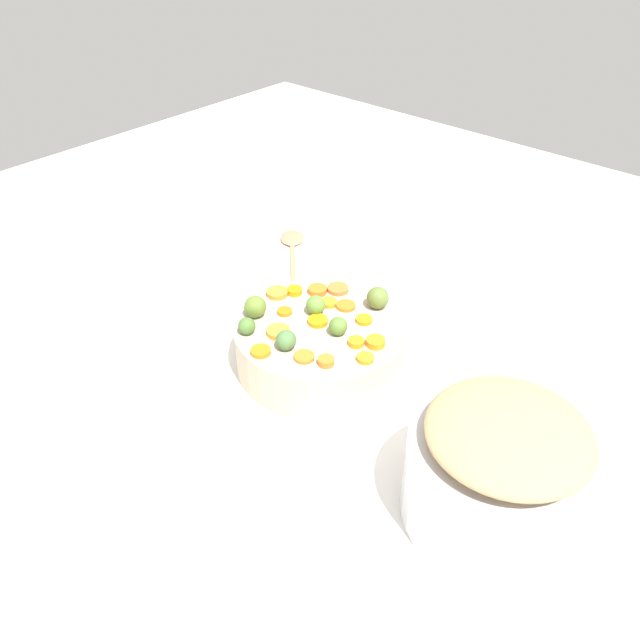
{
  "coord_description": "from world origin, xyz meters",
  "views": [
    {
      "loc": [
        0.61,
        -0.65,
        0.76
      ],
      "look_at": [
        0.03,
        0.01,
        0.11
      ],
      "focal_mm": 36.6,
      "sensor_mm": 36.0,
      "label": 1
    }
  ],
  "objects": [
    {
      "name": "brussels_sprout_0",
      "position": [
        0.07,
        0.12,
        0.12
      ],
      "size": [
        0.04,
        0.04,
        0.04
      ],
      "primitive_type": "sphere",
      "color": "#5D7031",
      "rests_on": "serving_bowl_carrots"
    },
    {
      "name": "carrot_slice_14",
      "position": [
        -0.09,
        0.03,
        0.11
      ],
      "size": [
        0.05,
        0.05,
        0.01
      ],
      "primitive_type": "cylinder",
      "rotation": [
        0.0,
        0.0,
        1.99
      ],
      "color": "orange",
      "rests_on": "serving_bowl_carrots"
    },
    {
      "name": "dish_towel",
      "position": [
        -0.13,
        -0.32,
        0.02
      ],
      "size": [
        0.19,
        0.17,
        0.01
      ],
      "primitive_type": "cube",
      "rotation": [
        0.0,
        0.0,
        -0.53
      ],
      "color": "#C2B791",
      "rests_on": "tabletop"
    },
    {
      "name": "tabletop",
      "position": [
        0.0,
        0.0,
        0.01
      ],
      "size": [
        2.4,
        2.4,
        0.02
      ],
      "primitive_type": "cube",
      "color": "white",
      "rests_on": "ground"
    },
    {
      "name": "carrot_slice_8",
      "position": [
        0.02,
        0.02,
        0.11
      ],
      "size": [
        0.05,
        0.05,
        0.01
      ],
      "primitive_type": "cylinder",
      "rotation": [
        0.0,
        0.0,
        2.67
      ],
      "color": "orange",
      "rests_on": "serving_bowl_carrots"
    },
    {
      "name": "brussels_sprout_4",
      "position": [
        0.07,
        0.02,
        0.12
      ],
      "size": [
        0.03,
        0.03,
        0.03
      ],
      "primitive_type": "sphere",
      "color": "#557932",
      "rests_on": "serving_bowl_carrots"
    },
    {
      "name": "carrot_slice_9",
      "position": [
        0.1,
        -0.06,
        0.11
      ],
      "size": [
        0.04,
        0.04,
        0.01
      ],
      "primitive_type": "cylinder",
      "rotation": [
        0.0,
        0.0,
        3.94
      ],
      "color": "orange",
      "rests_on": "serving_bowl_carrots"
    },
    {
      "name": "metal_pot",
      "position": [
        0.41,
        -0.07,
        0.08
      ],
      "size": [
        0.25,
        0.25,
        0.13
      ],
      "primitive_type": "cylinder",
      "color": "#BBBAC0",
      "rests_on": "tabletop"
    },
    {
      "name": "carrot_slice_10",
      "position": [
        -0.0,
        0.07,
        0.11
      ],
      "size": [
        0.03,
        0.03,
        0.01
      ],
      "primitive_type": "cylinder",
      "rotation": [
        0.0,
        0.0,
        2.98
      ],
      "color": "orange",
      "rests_on": "serving_bowl_carrots"
    },
    {
      "name": "carrot_slice_4",
      "position": [
        0.03,
        0.08,
        0.11
      ],
      "size": [
        0.05,
        0.05,
        0.01
      ],
      "primitive_type": "cylinder",
      "rotation": [
        0.0,
        0.0,
        2.02
      ],
      "color": "orange",
      "rests_on": "serving_bowl_carrots"
    },
    {
      "name": "carrot_slice_6",
      "position": [
        0.08,
        0.07,
        0.11
      ],
      "size": [
        0.03,
        0.03,
        0.01
      ],
      "primitive_type": "cylinder",
      "rotation": [
        0.0,
        0.0,
        0.25
      ],
      "color": "orange",
      "rests_on": "serving_bowl_carrots"
    },
    {
      "name": "stuffing_mound",
      "position": [
        0.41,
        -0.07,
        0.17
      ],
      "size": [
        0.21,
        0.21,
        0.05
      ],
      "primitive_type": "ellipsoid",
      "color": "tan",
      "rests_on": "metal_pot"
    },
    {
      "name": "carrot_slice_11",
      "position": [
        0.11,
        0.01,
        0.11
      ],
      "size": [
        0.04,
        0.04,
        0.01
      ],
      "primitive_type": "cylinder",
      "rotation": [
        0.0,
        0.0,
        1.12
      ],
      "color": "orange",
      "rests_on": "serving_bowl_carrots"
    },
    {
      "name": "brussels_sprout_1",
      "position": [
        -0.07,
        -0.04,
        0.12
      ],
      "size": [
        0.04,
        0.04,
        0.04
      ],
      "primitive_type": "sphere",
      "color": "olive",
      "rests_on": "serving_bowl_carrots"
    },
    {
      "name": "brussels_sprout_2",
      "position": [
        0.03,
        -0.07,
        0.12
      ],
      "size": [
        0.03,
        0.03,
        0.03
      ],
      "primitive_type": "sphere",
      "color": "#4A723D",
      "rests_on": "serving_bowl_carrots"
    },
    {
      "name": "carrot_slice_12",
      "position": [
        -0.02,
        0.11,
        0.11
      ],
      "size": [
        0.04,
        0.04,
        0.01
      ],
      "primitive_type": "cylinder",
      "rotation": [
        0.0,
        0.0,
        1.39
      ],
      "color": "orange",
      "rests_on": "serving_bowl_carrots"
    },
    {
      "name": "wooden_spoon",
      "position": [
        -0.28,
        0.27,
        0.03
      ],
      "size": [
        0.24,
        0.25,
        0.01
      ],
      "color": "#B97856",
      "rests_on": "tabletop"
    },
    {
      "name": "carrot_slice_5",
      "position": [
        0.14,
        -0.01,
        0.11
      ],
      "size": [
        0.04,
        0.04,
        0.01
      ],
      "primitive_type": "cylinder",
      "rotation": [
        0.0,
        0.0,
        2.11
      ],
      "color": "orange",
      "rests_on": "serving_bowl_carrots"
    },
    {
      "name": "brussels_sprout_3",
      "position": [
        -0.0,
        0.04,
        0.12
      ],
      "size": [
        0.03,
        0.03,
        0.03
      ],
      "primitive_type": "sphere",
      "color": "#5B8635",
      "rests_on": "serving_bowl_carrots"
    },
    {
      "name": "carrot_slice_15",
      "position": [
        0.13,
        0.03,
        0.11
      ],
      "size": [
        0.04,
        0.04,
        0.01
      ],
      "primitive_type": "cylinder",
      "rotation": [
        0.0,
        0.0,
        2.51
      ],
      "color": "orange",
      "rests_on": "serving_bowl_carrots"
    },
    {
      "name": "serving_bowl_carrots",
      "position": [
        0.03,
        0.01,
        0.06
      ],
      "size": [
        0.29,
        0.29,
        0.08
      ],
      "primitive_type": "cylinder",
      "color": "#B9AC8F",
      "rests_on": "tabletop"
    },
    {
      "name": "carrot_slice_0",
      "position": [
        0.01,
        -0.1,
        0.11
      ],
      "size": [
        0.05,
        0.05,
        0.01
      ],
      "primitive_type": "cylinder",
      "rotation": [
        0.0,
        0.0,
        5.52
      ],
      "color": "orange",
      "rests_on": "serving_bowl_carrots"
    },
    {
      "name": "carrot_slice_3",
      "position": [
        -0.04,
        0.08,
        0.11
      ],
      "size": [
        0.04,
        0.04,
        0.01
      ],
      "primitive_type": "cylinder",
      "rotation": [
        0.0,
        0.0,
        0.35
      ],
      "color": "orange",
      "rests_on": "serving_bowl_carrots"
    },
    {
      "name": "carrot_slice_1",
      "position": [
        0.07,
        -0.07,
        0.11
      ],
      "size": [
        0.05,
        0.05,
        0.01
      ],
      "primitive_type": "cylinder",
      "rotation": [
        0.0,
        0.0,
        2.38
      ],
      "color": "orange",
      "rests_on": "serving_bowl_carrots"
    },
    {
      "name": "carrot_slice_2",
      "position": [
        -0.07,
        0.06,
        0.11
      ],
      "size": [
        0.03,
        0.03,
        0.01
      ],
      "primitive_type": "cylinder",
      "rotation": [
        0.0,
        0.0,
        1.86
      ],
      "color": "orange",
      "rests_on": "serving_bowl_carrots"
    },
    {
      "name": "carrot_slice_13",
      "position": [
        -0.04,
        -0.0,
        0.11
      ],
      "size": [
        0.03,
        0.03,
        0.01
      ],
      "primitive_type": "cylinder",
      "rotation": [
        0.0,
        0.0,
        1.89
      ],
      "color": "orange",
      "rests_on": "serving_bowl_carrots"
    },
    {
      "name": "brussels_sprout_5",
      "position": [
        -0.05,
        -0.08,
        0.12
      ],
      "size": [
        0.03,
        0.03,
        0.03
      ],
      "primitive_type": "sphere",
      "color": "#496F30",
      "rests_on": "serving_bowl_carrots"
    },
    {
      "name": "carrot_slice_7",
      "position": [
        -0.01,
        -0.05,
        0.11
      ],
      "size": [
        0.05,
        0.05,
        0.01
      ],
      "primitive_type": "cylinder",
      "rotation": [
        0.0,
        0.0,
        5.29
      ],
      "color": "orange",
      "rests_on": "serving_bowl_carrots"
    }
  ]
}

